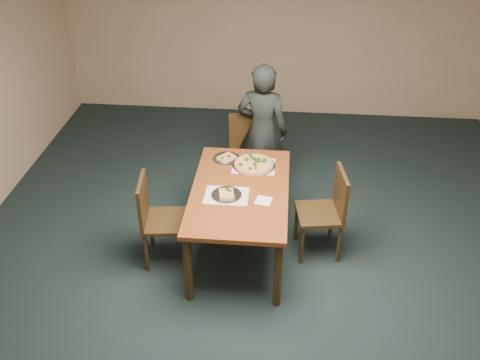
# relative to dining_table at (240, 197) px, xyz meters

# --- Properties ---
(ground) EXTENTS (8.00, 8.00, 0.00)m
(ground) POSITION_rel_dining_table_xyz_m (0.22, -0.74, -0.66)
(ground) COLOR black
(ground) RESTS_ON ground
(room_shell) EXTENTS (8.00, 8.00, 8.00)m
(room_shell) POSITION_rel_dining_table_xyz_m (0.22, -0.74, 1.08)
(room_shell) COLOR tan
(room_shell) RESTS_ON ground
(dining_table) EXTENTS (0.90, 1.50, 0.75)m
(dining_table) POSITION_rel_dining_table_xyz_m (0.00, 0.00, 0.00)
(dining_table) COLOR #602C13
(dining_table) RESTS_ON ground
(chair_far) EXTENTS (0.50, 0.50, 0.91)m
(chair_far) POSITION_rel_dining_table_xyz_m (-0.01, 1.17, -0.14)
(chair_far) COLOR black
(chair_far) RESTS_ON ground
(chair_left) EXTENTS (0.46, 0.46, 0.91)m
(chair_left) POSITION_rel_dining_table_xyz_m (-0.77, -0.17, -0.14)
(chair_left) COLOR black
(chair_left) RESTS_ON ground
(chair_right) EXTENTS (0.48, 0.48, 0.91)m
(chair_right) POSITION_rel_dining_table_xyz_m (0.83, 0.10, -0.14)
(chair_right) COLOR black
(chair_right) RESTS_ON ground
(diner) EXTENTS (0.62, 0.47, 1.55)m
(diner) POSITION_rel_dining_table_xyz_m (0.14, 1.12, 0.12)
(diner) COLOR black
(diner) RESTS_ON ground
(placemat_main) EXTENTS (0.42, 0.32, 0.00)m
(placemat_main) POSITION_rel_dining_table_xyz_m (0.10, 0.42, 0.09)
(placemat_main) COLOR white
(placemat_main) RESTS_ON dining_table
(placemat_near) EXTENTS (0.40, 0.30, 0.00)m
(placemat_near) POSITION_rel_dining_table_xyz_m (-0.11, -0.12, 0.09)
(placemat_near) COLOR white
(placemat_near) RESTS_ON dining_table
(pizza_pan) EXTENTS (0.43, 0.43, 0.07)m
(pizza_pan) POSITION_rel_dining_table_xyz_m (0.10, 0.42, 0.12)
(pizza_pan) COLOR silver
(pizza_pan) RESTS_ON dining_table
(slice_plate_near) EXTENTS (0.28, 0.28, 0.06)m
(slice_plate_near) POSITION_rel_dining_table_xyz_m (-0.11, -0.12, 0.11)
(slice_plate_near) COLOR silver
(slice_plate_near) RESTS_ON dining_table
(slice_plate_far) EXTENTS (0.28, 0.28, 0.06)m
(slice_plate_far) POSITION_rel_dining_table_xyz_m (-0.19, 0.53, 0.10)
(slice_plate_far) COLOR silver
(slice_plate_far) RESTS_ON dining_table
(napkin) EXTENTS (0.17, 0.17, 0.01)m
(napkin) POSITION_rel_dining_table_xyz_m (0.23, -0.18, 0.09)
(napkin) COLOR white
(napkin) RESTS_ON dining_table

